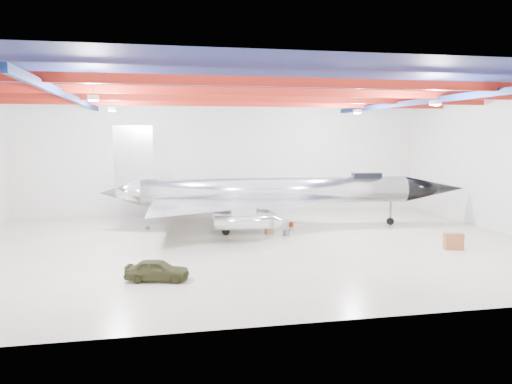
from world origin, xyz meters
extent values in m
plane|color=#B8AC92|center=(0.00, 0.00, 0.00)|extent=(40.00, 40.00, 0.00)
plane|color=silver|center=(0.00, 15.00, 5.50)|extent=(40.00, 0.00, 40.00)
plane|color=silver|center=(20.00, 0.00, 5.50)|extent=(0.00, 30.00, 30.00)
plane|color=#0A0F38|center=(0.00, 0.00, 11.00)|extent=(40.00, 40.00, 0.00)
cube|color=maroon|center=(0.00, -9.00, 10.40)|extent=(39.50, 0.25, 0.50)
cube|color=maroon|center=(0.00, -3.00, 10.40)|extent=(39.50, 0.25, 0.50)
cube|color=maroon|center=(0.00, 3.00, 10.40)|extent=(39.50, 0.25, 0.50)
cube|color=maroon|center=(0.00, 9.00, 10.40)|extent=(39.50, 0.25, 0.50)
cube|color=#0C1B4B|center=(-12.00, 0.00, 10.10)|extent=(0.25, 29.50, 0.40)
cube|color=#0C1B4B|center=(12.00, 0.00, 10.10)|extent=(0.25, 29.50, 0.40)
cube|color=silver|center=(-10.00, -6.00, 9.70)|extent=(0.55, 0.55, 0.25)
cube|color=silver|center=(10.00, -6.00, 9.70)|extent=(0.55, 0.55, 0.25)
cube|color=silver|center=(-10.00, 6.00, 9.70)|extent=(0.55, 0.55, 0.25)
cube|color=silver|center=(10.00, 6.00, 9.70)|extent=(0.55, 0.55, 0.25)
cylinder|color=silver|center=(3.02, 6.04, 3.09)|extent=(22.20, 4.02, 2.21)
cone|color=black|center=(16.78, 4.91, 3.09)|extent=(5.69, 2.66, 2.21)
cone|color=silver|center=(-9.64, 7.09, 3.09)|extent=(3.48, 2.47, 2.21)
cube|color=silver|center=(-8.54, 7.00, 5.97)|extent=(3.09, 0.39, 4.97)
cube|color=black|center=(10.73, 5.41, 4.25)|extent=(2.50, 1.08, 0.55)
cylinder|color=silver|center=(-0.78, 0.26, 1.55)|extent=(4.27, 1.34, 0.99)
cylinder|color=silver|center=(-0.55, 3.01, 1.55)|extent=(4.27, 1.34, 0.99)
cylinder|color=silver|center=(-0.01, 9.62, 1.55)|extent=(4.27, 1.34, 0.99)
cylinder|color=silver|center=(0.22, 12.37, 1.55)|extent=(4.27, 1.34, 0.99)
cylinder|color=#59595B|center=(12.93, 5.23, 0.99)|extent=(0.20, 0.20, 1.99)
cylinder|color=black|center=(12.93, 5.23, 0.31)|extent=(0.64, 0.29, 0.62)
cylinder|color=#59595B|center=(-1.61, 3.65, 0.99)|extent=(0.20, 0.20, 1.99)
cylinder|color=black|center=(-1.61, 3.65, 0.31)|extent=(0.64, 0.29, 0.62)
cylinder|color=#59595B|center=(-1.16, 9.16, 0.99)|extent=(0.20, 0.20, 1.99)
cylinder|color=black|center=(-1.16, 9.16, 0.31)|extent=(0.64, 0.29, 0.62)
imported|color=#33341A|center=(-6.89, -7.60, 0.58)|extent=(3.61, 2.07, 1.16)
cube|color=brown|center=(12.82, -4.25, 0.56)|extent=(1.33, 0.86, 1.13)
cylinder|color=#59595B|center=(2.92, 2.48, 0.23)|extent=(0.62, 0.62, 0.46)
cube|color=olive|center=(1.39, 6.19, 0.20)|extent=(0.70, 0.62, 0.41)
cube|color=#59595B|center=(-7.62, 7.33, 0.13)|extent=(0.39, 0.32, 0.26)
cylinder|color=#9A240F|center=(4.36, 6.24, 0.19)|extent=(0.54, 0.54, 0.37)
cube|color=olive|center=(1.80, 3.49, 0.21)|extent=(0.66, 0.56, 0.41)
cylinder|color=#59595B|center=(1.44, 9.52, 0.18)|extent=(0.53, 0.53, 0.37)
camera|label=1|loc=(-6.88, -34.02, 7.76)|focal=35.00mm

